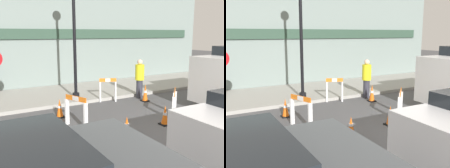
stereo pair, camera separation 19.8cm
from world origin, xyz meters
TOP-DOWN VIEW (x-y plane):
  - ground_plane at (0.00, 0.00)m, footprint 60.00×60.00m
  - sidewalk_slab at (0.00, 6.40)m, footprint 18.00×3.81m
  - storefront_facade at (0.00, 8.38)m, footprint 18.00×0.22m
  - streetlamp_post at (-1.24, 5.05)m, footprint 0.44×0.44m
  - barricade_0 at (-2.42, 2.18)m, footprint 0.45×0.84m
  - barricade_1 at (0.89, 1.44)m, footprint 0.72×0.72m
  - barricade_2 at (-0.09, 4.35)m, footprint 0.71×0.39m
  - traffic_cone_0 at (1.31, 3.62)m, footprint 0.30×0.30m
  - traffic_cone_1 at (0.07, 0.98)m, footprint 0.30×0.30m
  - traffic_cone_2 at (-1.47, 0.82)m, footprint 0.30×0.30m
  - traffic_cone_3 at (-2.54, 3.36)m, footprint 0.30×0.30m
  - person_worker at (1.46, 4.25)m, footprint 0.55×0.55m

SIDE VIEW (x-z plane):
  - ground_plane at x=0.00m, z-range 0.00..0.00m
  - sidewalk_slab at x=0.00m, z-range 0.00..0.14m
  - traffic_cone_2 at x=-1.47m, z-range -0.01..0.55m
  - traffic_cone_1 at x=0.07m, z-range -0.01..0.61m
  - traffic_cone_3 at x=-2.54m, z-range -0.01..0.64m
  - traffic_cone_0 at x=1.31m, z-range -0.01..0.72m
  - barricade_1 at x=0.89m, z-range 0.04..1.00m
  - barricade_2 at x=-0.09m, z-range 0.03..1.03m
  - barricade_0 at x=-2.42m, z-range 0.04..1.02m
  - person_worker at x=1.46m, z-range 0.05..1.77m
  - storefront_facade at x=0.00m, z-range 0.00..5.50m
  - streetlamp_post at x=-1.24m, z-range 0.89..6.26m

